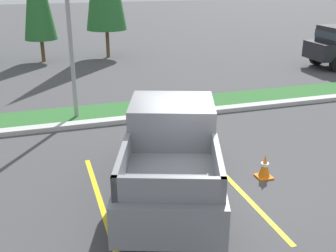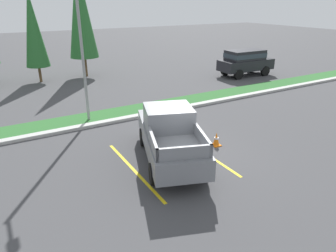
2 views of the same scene
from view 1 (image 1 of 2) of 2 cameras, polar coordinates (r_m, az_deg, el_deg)
ground_plane at (r=9.52m, az=5.18°, el=-8.83°), size 120.00×120.00×0.00m
parking_line_near at (r=8.97m, az=-9.14°, el=-10.99°), size 0.12×4.80×0.01m
parking_line_far at (r=9.80m, az=9.21°, el=-8.07°), size 0.12×4.80×0.01m
curb_strip at (r=13.81m, az=-2.81°, el=1.21°), size 56.00×0.40×0.15m
grass_median at (r=14.84m, az=-3.92°, el=2.40°), size 56.00×1.80×0.06m
pickup_truck_main at (r=8.84m, az=0.51°, el=-3.61°), size 3.52×5.55×2.10m
traffic_cone at (r=10.16m, az=13.25°, el=-5.49°), size 0.36×0.36×0.60m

